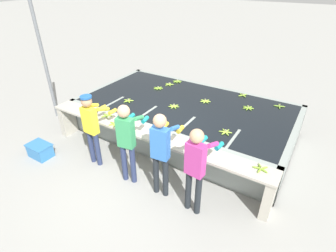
% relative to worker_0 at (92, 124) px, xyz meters
% --- Properties ---
extents(ground_plane, '(80.00, 80.00, 0.00)m').
position_rel_worker_0_xyz_m(ground_plane, '(1.04, 0.29, -1.00)').
color(ground_plane, '#999993').
rests_on(ground_plane, ground).
extents(wash_tank, '(5.35, 2.94, 0.85)m').
position_rel_worker_0_xyz_m(wash_tank, '(1.04, 2.20, -0.58)').
color(wash_tank, gray).
rests_on(wash_tank, ground).
extents(work_ledge, '(5.35, 0.45, 0.85)m').
position_rel_worker_0_xyz_m(work_ledge, '(1.04, 0.52, -0.37)').
color(work_ledge, '#B7B2A3').
rests_on(work_ledge, ground).
extents(worker_0, '(0.42, 0.72, 1.65)m').
position_rel_worker_0_xyz_m(worker_0, '(0.00, 0.00, 0.00)').
color(worker_0, navy).
rests_on(worker_0, ground).
extents(worker_1, '(0.48, 0.74, 1.72)m').
position_rel_worker_0_xyz_m(worker_1, '(1.00, -0.05, 0.04)').
color(worker_1, navy).
rests_on(worker_1, ground).
extents(worker_2, '(0.45, 0.73, 1.74)m').
position_rel_worker_0_xyz_m(worker_2, '(1.75, -0.02, 0.05)').
color(worker_2, '#1E2328').
rests_on(worker_2, ground).
extents(worker_3, '(0.45, 0.73, 1.71)m').
position_rel_worker_0_xyz_m(worker_3, '(2.47, -0.07, 0.03)').
color(worker_3, '#1E2328').
rests_on(worker_3, ground).
extents(banana_bunch_floating_0, '(0.25, 0.25, 0.08)m').
position_rel_worker_0_xyz_m(banana_bunch_floating_0, '(2.13, 3.42, -0.13)').
color(banana_bunch_floating_0, '#8CB738').
rests_on(banana_bunch_floating_0, wash_tank).
extents(banana_bunch_floating_1, '(0.28, 0.28, 0.08)m').
position_rel_worker_0_xyz_m(banana_bunch_floating_1, '(3.12, 3.25, -0.13)').
color(banana_bunch_floating_1, '#75A333').
rests_on(banana_bunch_floating_1, wash_tank).
extents(banana_bunch_floating_2, '(0.28, 0.27, 0.08)m').
position_rel_worker_0_xyz_m(banana_bunch_floating_2, '(2.49, 2.74, -0.13)').
color(banana_bunch_floating_2, '#7FAD33').
rests_on(banana_bunch_floating_2, wash_tank).
extents(banana_bunch_floating_3, '(0.28, 0.28, 0.08)m').
position_rel_worker_0_xyz_m(banana_bunch_floating_3, '(-0.08, 2.62, -0.13)').
color(banana_bunch_floating_3, '#7FAD33').
rests_on(banana_bunch_floating_3, wash_tank).
extents(banana_bunch_floating_4, '(0.26, 0.28, 0.08)m').
position_rel_worker_0_xyz_m(banana_bunch_floating_4, '(-0.27, 1.51, -0.13)').
color(banana_bunch_floating_4, '#8CB738').
rests_on(banana_bunch_floating_4, wash_tank).
extents(banana_bunch_floating_5, '(0.27, 0.27, 0.08)m').
position_rel_worker_0_xyz_m(banana_bunch_floating_5, '(0.03, 3.04, -0.13)').
color(banana_bunch_floating_5, '#93BC3D').
rests_on(banana_bunch_floating_5, wash_tank).
extents(banana_bunch_floating_6, '(0.28, 0.28, 0.08)m').
position_rel_worker_0_xyz_m(banana_bunch_floating_6, '(2.43, 1.38, -0.13)').
color(banana_bunch_floating_6, '#93BC3D').
rests_on(banana_bunch_floating_6, wash_tank).
extents(banana_bunch_floating_7, '(0.28, 0.27, 0.08)m').
position_rel_worker_0_xyz_m(banana_bunch_floating_7, '(0.11, 3.38, -0.13)').
color(banana_bunch_floating_7, '#7FAD33').
rests_on(banana_bunch_floating_7, wash_tank).
extents(banana_bunch_floating_8, '(0.28, 0.28, 0.08)m').
position_rel_worker_0_xyz_m(banana_bunch_floating_8, '(0.90, 1.86, -0.13)').
color(banana_bunch_floating_8, '#93BC3D').
rests_on(banana_bunch_floating_8, wash_tank).
extents(banana_bunch_floating_9, '(0.28, 0.28, 0.08)m').
position_rel_worker_0_xyz_m(banana_bunch_floating_9, '(1.43, 2.54, -0.13)').
color(banana_bunch_floating_9, '#9EC642').
rests_on(banana_bunch_floating_9, wash_tank).
extents(banana_bunch_ledge_0, '(0.28, 0.27, 0.08)m').
position_rel_worker_0_xyz_m(banana_bunch_ledge_0, '(3.37, 0.59, -0.13)').
color(banana_bunch_ledge_0, '#7FAD33').
rests_on(banana_bunch_ledge_0, work_ledge).
extents(banana_bunch_ledge_1, '(0.28, 0.26, 0.08)m').
position_rel_worker_0_xyz_m(banana_bunch_ledge_1, '(0.25, 0.42, -0.13)').
color(banana_bunch_ledge_1, '#8CB738').
rests_on(banana_bunch_ledge_1, work_ledge).
extents(banana_bunch_ledge_2, '(0.27, 0.28, 0.08)m').
position_rel_worker_0_xyz_m(banana_bunch_ledge_2, '(-0.18, 0.61, -0.13)').
color(banana_bunch_ledge_2, '#7FAD33').
rests_on(banana_bunch_ledge_2, work_ledge).
extents(knife_0, '(0.20, 0.32, 0.02)m').
position_rel_worker_0_xyz_m(knife_0, '(-0.47, 0.57, -0.14)').
color(knife_0, silver).
rests_on(knife_0, work_ledge).
extents(crate, '(0.55, 0.39, 0.32)m').
position_rel_worker_0_xyz_m(crate, '(-1.28, -0.55, -0.83)').
color(crate, '#3375B7').
rests_on(crate, ground).
extents(support_post_left, '(0.09, 0.09, 3.20)m').
position_rel_worker_0_xyz_m(support_post_left, '(-2.66, 0.97, 0.60)').
color(support_post_left, slate).
rests_on(support_post_left, ground).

